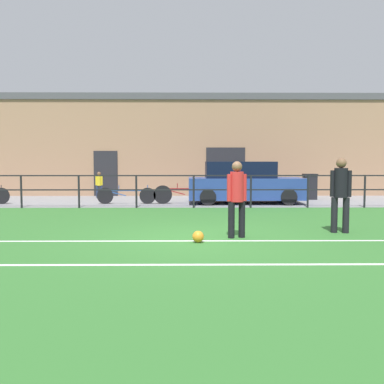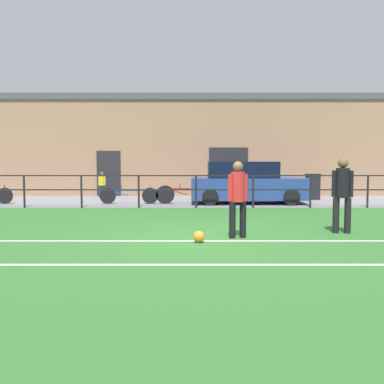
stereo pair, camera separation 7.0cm
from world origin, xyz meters
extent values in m
cube|color=#33702D|center=(0.00, 0.00, -0.02)|extent=(60.00, 44.00, 0.04)
cube|color=white|center=(0.00, -0.32, 0.00)|extent=(36.00, 0.11, 0.00)
cube|color=white|center=(0.00, -2.36, 0.00)|extent=(36.00, 0.11, 0.00)
cube|color=gray|center=(0.00, 8.50, 0.01)|extent=(48.00, 5.00, 0.02)
cylinder|color=black|center=(-6.00, 6.00, 0.57)|extent=(0.07, 0.07, 1.15)
cylinder|color=black|center=(-4.00, 6.00, 0.57)|extent=(0.07, 0.07, 1.15)
cylinder|color=black|center=(-2.00, 6.00, 0.57)|extent=(0.07, 0.07, 1.15)
cylinder|color=black|center=(0.00, 6.00, 0.57)|extent=(0.07, 0.07, 1.15)
cylinder|color=black|center=(2.00, 6.00, 0.57)|extent=(0.07, 0.07, 1.15)
cylinder|color=black|center=(4.00, 6.00, 0.57)|extent=(0.07, 0.07, 1.15)
cylinder|color=black|center=(6.00, 6.00, 0.57)|extent=(0.07, 0.07, 1.15)
cube|color=black|center=(0.00, 6.00, 1.13)|extent=(36.00, 0.04, 0.04)
cube|color=black|center=(0.00, 6.00, 0.63)|extent=(36.00, 0.04, 0.04)
cube|color=#A37A5B|center=(0.00, 12.20, 2.22)|extent=(28.00, 2.40, 4.45)
cube|color=#232328|center=(-3.99, 10.98, 1.05)|extent=(1.10, 0.04, 2.10)
cube|color=#232328|center=(1.55, 10.98, 1.71)|extent=(1.80, 0.04, 1.10)
cube|color=#4C4C51|center=(0.00, 12.20, 4.60)|extent=(28.00, 2.56, 0.30)
cylinder|color=black|center=(3.14, 0.70, 0.40)|extent=(0.15, 0.15, 0.81)
cylinder|color=black|center=(3.39, 0.64, 0.40)|extent=(0.15, 0.15, 0.81)
cylinder|color=black|center=(3.26, 0.67, 1.14)|extent=(0.30, 0.30, 0.67)
sphere|color=brown|center=(3.26, 0.67, 1.59)|extent=(0.23, 0.23, 0.23)
cylinder|color=black|center=(3.09, 0.71, 1.12)|extent=(0.11, 0.11, 0.60)
cylinder|color=black|center=(3.44, 0.63, 1.12)|extent=(0.11, 0.11, 0.60)
cylinder|color=black|center=(0.95, 0.09, 0.39)|extent=(0.14, 0.14, 0.77)
cylinder|color=black|center=(0.72, 0.02, 0.39)|extent=(0.14, 0.14, 0.77)
cylinder|color=red|center=(0.83, 0.05, 1.09)|extent=(0.29, 0.29, 0.64)
sphere|color=brown|center=(0.83, 0.05, 1.52)|extent=(0.22, 0.22, 0.22)
cylinder|color=red|center=(1.00, 0.10, 1.07)|extent=(0.10, 0.10, 0.57)
cylinder|color=red|center=(0.67, 0.00, 1.07)|extent=(0.10, 0.10, 0.57)
sphere|color=orange|center=(0.00, -0.48, 0.12)|extent=(0.23, 0.23, 0.23)
cylinder|color=#232D4C|center=(-4.02, 9.97, 0.29)|extent=(0.10, 0.10, 0.54)
cylinder|color=#232D4C|center=(-4.18, 9.95, 0.29)|extent=(0.10, 0.10, 0.54)
cylinder|color=gold|center=(-4.10, 9.96, 0.78)|extent=(0.20, 0.20, 0.45)
sphere|color=brown|center=(-4.10, 9.96, 1.08)|extent=(0.15, 0.15, 0.15)
cylinder|color=gold|center=(-3.98, 9.97, 0.77)|extent=(0.07, 0.07, 0.40)
cylinder|color=gold|center=(-4.22, 9.94, 0.77)|extent=(0.07, 0.07, 0.40)
cube|color=#28428E|center=(2.01, 7.48, 0.59)|extent=(4.34, 1.76, 0.81)
cube|color=black|center=(1.79, 7.48, 1.30)|extent=(2.61, 1.48, 0.62)
cylinder|color=black|center=(0.53, 6.64, 0.32)|extent=(0.60, 0.18, 0.60)
cylinder|color=black|center=(3.48, 6.64, 0.32)|extent=(0.60, 0.18, 0.60)
cylinder|color=black|center=(0.53, 8.32, 0.32)|extent=(0.60, 0.18, 0.60)
cylinder|color=black|center=(3.48, 8.32, 0.32)|extent=(0.60, 0.18, 0.60)
cylinder|color=black|center=(-3.32, 7.20, 0.33)|extent=(0.61, 0.04, 0.61)
cylinder|color=black|center=(-1.72, 7.20, 0.33)|extent=(0.61, 0.04, 0.61)
cube|color=#234C99|center=(-2.52, 7.20, 0.53)|extent=(1.25, 0.04, 0.04)
cube|color=#234C99|center=(-2.92, 7.20, 0.43)|extent=(0.78, 0.03, 0.22)
cylinder|color=#234C99|center=(-2.80, 7.20, 0.63)|extent=(0.03, 0.03, 0.20)
cylinder|color=#234C99|center=(-1.72, 7.20, 0.60)|extent=(0.03, 0.03, 0.28)
cylinder|color=black|center=(-7.21, 7.20, 0.33)|extent=(0.62, 0.04, 0.62)
cylinder|color=black|center=(-7.21, 7.20, 0.60)|extent=(0.03, 0.03, 0.28)
cylinder|color=black|center=(-1.15, 7.20, 0.37)|extent=(0.70, 0.04, 0.70)
cylinder|color=black|center=(0.55, 7.20, 0.37)|extent=(0.70, 0.04, 0.70)
cube|color=maroon|center=(-0.30, 7.20, 0.60)|extent=(1.32, 0.04, 0.04)
cube|color=maroon|center=(-0.72, 7.20, 0.48)|extent=(0.83, 0.03, 0.25)
cylinder|color=maroon|center=(-0.60, 7.20, 0.70)|extent=(0.03, 0.03, 0.20)
cylinder|color=maroon|center=(0.55, 7.20, 0.67)|extent=(0.03, 0.03, 0.28)
cube|color=black|center=(4.92, 9.05, 0.52)|extent=(0.52, 0.44, 1.00)
cube|color=black|center=(4.92, 9.05, 1.06)|extent=(0.55, 0.47, 0.08)
camera|label=1|loc=(-0.21, -9.13, 1.64)|focal=40.70mm
camera|label=2|loc=(-0.14, -9.13, 1.64)|focal=40.70mm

